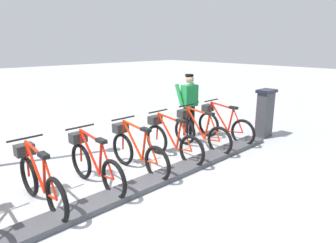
{
  "coord_description": "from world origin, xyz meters",
  "views": [
    {
      "loc": [
        -3.66,
        2.47,
        2.42
      ],
      "look_at": [
        0.5,
        -1.45,
        0.9
      ],
      "focal_mm": 31.22,
      "sensor_mm": 36.0,
      "label": 1
    }
  ],
  "objects_px": {
    "bike_docked_0": "(223,124)",
    "bike_docked_1": "(199,131)",
    "payment_kiosk": "(265,113)",
    "bike_docked_2": "(171,140)",
    "bike_docked_3": "(136,150)",
    "bike_docked_4": "(94,163)",
    "worker_near_rack": "(189,103)",
    "bike_docked_5": "(39,180)"
  },
  "relations": [
    {
      "from": "bike_docked_0",
      "to": "bike_docked_1",
      "type": "relative_size",
      "value": 1.0
    },
    {
      "from": "payment_kiosk",
      "to": "bike_docked_1",
      "type": "distance_m",
      "value": 2.07
    },
    {
      "from": "bike_docked_2",
      "to": "bike_docked_3",
      "type": "xyz_separation_m",
      "value": [
        0.0,
        0.92,
        0.0
      ]
    },
    {
      "from": "bike_docked_3",
      "to": "bike_docked_2",
      "type": "bearing_deg",
      "value": -90.0
    },
    {
      "from": "bike_docked_1",
      "to": "bike_docked_4",
      "type": "bearing_deg",
      "value": 90.0
    },
    {
      "from": "bike_docked_3",
      "to": "bike_docked_4",
      "type": "height_order",
      "value": "same"
    },
    {
      "from": "bike_docked_2",
      "to": "bike_docked_3",
      "type": "relative_size",
      "value": 1.0
    },
    {
      "from": "bike_docked_0",
      "to": "bike_docked_3",
      "type": "xyz_separation_m",
      "value": [
        0.0,
        2.77,
        0.0
      ]
    },
    {
      "from": "bike_docked_2",
      "to": "worker_near_rack",
      "type": "distance_m",
      "value": 1.84
    },
    {
      "from": "bike_docked_5",
      "to": "bike_docked_1",
      "type": "bearing_deg",
      "value": -90.0
    },
    {
      "from": "payment_kiosk",
      "to": "worker_near_rack",
      "type": "bearing_deg",
      "value": 43.01
    },
    {
      "from": "payment_kiosk",
      "to": "bike_docked_1",
      "type": "bearing_deg",
      "value": 73.9
    },
    {
      "from": "bike_docked_0",
      "to": "bike_docked_2",
      "type": "bearing_deg",
      "value": 90.0
    },
    {
      "from": "bike_docked_1",
      "to": "bike_docked_3",
      "type": "relative_size",
      "value": 1.0
    },
    {
      "from": "bike_docked_1",
      "to": "bike_docked_2",
      "type": "xyz_separation_m",
      "value": [
        0.0,
        0.92,
        0.0
      ]
    },
    {
      "from": "bike_docked_3",
      "to": "bike_docked_0",
      "type": "bearing_deg",
      "value": -90.0
    },
    {
      "from": "bike_docked_5",
      "to": "bike_docked_3",
      "type": "bearing_deg",
      "value": -90.0
    },
    {
      "from": "bike_docked_4",
      "to": "bike_docked_5",
      "type": "distance_m",
      "value": 0.92
    },
    {
      "from": "bike_docked_2",
      "to": "bike_docked_5",
      "type": "height_order",
      "value": "same"
    },
    {
      "from": "worker_near_rack",
      "to": "bike_docked_1",
      "type": "bearing_deg",
      "value": 145.66
    },
    {
      "from": "bike_docked_0",
      "to": "bike_docked_3",
      "type": "bearing_deg",
      "value": 90.0
    },
    {
      "from": "bike_docked_1",
      "to": "bike_docked_2",
      "type": "distance_m",
      "value": 0.92
    },
    {
      "from": "payment_kiosk",
      "to": "bike_docked_0",
      "type": "height_order",
      "value": "payment_kiosk"
    },
    {
      "from": "payment_kiosk",
      "to": "bike_docked_1",
      "type": "relative_size",
      "value": 0.74
    },
    {
      "from": "payment_kiosk",
      "to": "bike_docked_2",
      "type": "relative_size",
      "value": 0.74
    },
    {
      "from": "bike_docked_1",
      "to": "bike_docked_5",
      "type": "bearing_deg",
      "value": 90.0
    },
    {
      "from": "worker_near_rack",
      "to": "bike_docked_2",
      "type": "bearing_deg",
      "value": 120.26
    },
    {
      "from": "bike_docked_3",
      "to": "bike_docked_5",
      "type": "distance_m",
      "value": 1.85
    },
    {
      "from": "bike_docked_4",
      "to": "bike_docked_5",
      "type": "height_order",
      "value": "same"
    },
    {
      "from": "bike_docked_3",
      "to": "bike_docked_1",
      "type": "bearing_deg",
      "value": -90.0
    },
    {
      "from": "bike_docked_3",
      "to": "bike_docked_5",
      "type": "xyz_separation_m",
      "value": [
        0.0,
        1.85,
        0.0
      ]
    },
    {
      "from": "payment_kiosk",
      "to": "bike_docked_2",
      "type": "distance_m",
      "value": 2.97
    },
    {
      "from": "bike_docked_0",
      "to": "bike_docked_4",
      "type": "height_order",
      "value": "same"
    },
    {
      "from": "bike_docked_4",
      "to": "payment_kiosk",
      "type": "bearing_deg",
      "value": -96.87
    },
    {
      "from": "bike_docked_2",
      "to": "bike_docked_4",
      "type": "relative_size",
      "value": 1.0
    },
    {
      "from": "payment_kiosk",
      "to": "bike_docked_0",
      "type": "xyz_separation_m",
      "value": [
        0.57,
        1.06,
        -0.24
      ]
    },
    {
      "from": "bike_docked_4",
      "to": "bike_docked_5",
      "type": "xyz_separation_m",
      "value": [
        0.0,
        0.92,
        0.0
      ]
    },
    {
      "from": "bike_docked_0",
      "to": "bike_docked_1",
      "type": "xyz_separation_m",
      "value": [
        0.0,
        0.92,
        0.0
      ]
    },
    {
      "from": "bike_docked_3",
      "to": "bike_docked_4",
      "type": "bearing_deg",
      "value": 90.0
    },
    {
      "from": "bike_docked_1",
      "to": "bike_docked_2",
      "type": "height_order",
      "value": "same"
    },
    {
      "from": "bike_docked_2",
      "to": "worker_near_rack",
      "type": "height_order",
      "value": "worker_near_rack"
    },
    {
      "from": "bike_docked_4",
      "to": "worker_near_rack",
      "type": "bearing_deg",
      "value": -75.16
    }
  ]
}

